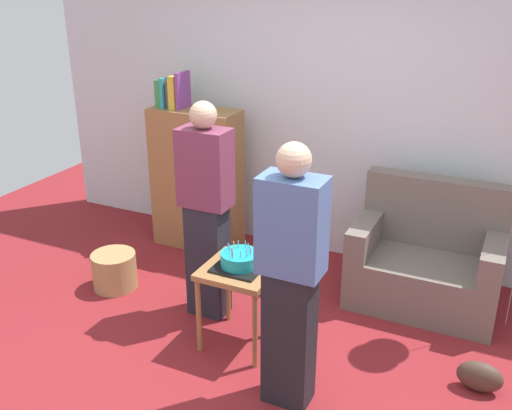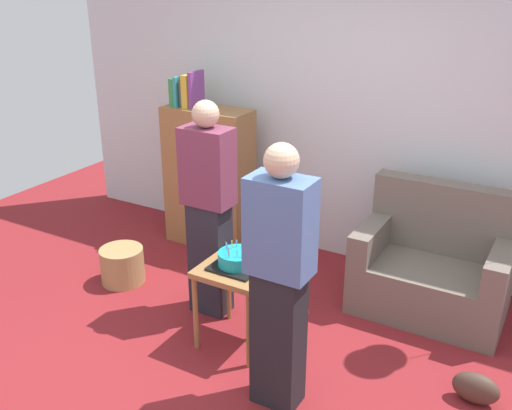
{
  "view_description": "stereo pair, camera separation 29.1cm",
  "coord_description": "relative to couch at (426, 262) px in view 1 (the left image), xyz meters",
  "views": [
    {
      "loc": [
        1.33,
        -2.69,
        2.46
      ],
      "look_at": [
        -0.25,
        0.64,
        0.95
      ],
      "focal_mm": 40.98,
      "sensor_mm": 36.0,
      "label": 1
    },
    {
      "loc": [
        1.59,
        -2.55,
        2.46
      ],
      "look_at": [
        -0.25,
        0.64,
        0.95
      ],
      "focal_mm": 40.98,
      "sensor_mm": 36.0,
      "label": 2
    }
  ],
  "objects": [
    {
      "name": "person_holding_cake",
      "position": [
        -0.53,
        -1.5,
        0.49
      ],
      "size": [
        0.36,
        0.22,
        1.63
      ],
      "rotation": [
        0.0,
        0.0,
        2.83
      ],
      "color": "black",
      "rests_on": "ground_plane"
    },
    {
      "name": "wall_back",
      "position": [
        -0.81,
        0.55,
        1.01
      ],
      "size": [
        6.0,
        0.1,
        2.7
      ],
      "primitive_type": "cube",
      "color": "silver",
      "rests_on": "ground_plane"
    },
    {
      "name": "ground_plane",
      "position": [
        -0.81,
        -1.5,
        -0.34
      ],
      "size": [
        8.0,
        8.0,
        0.0
      ],
      "primitive_type": "plane",
      "color": "maroon"
    },
    {
      "name": "person_blowing_candles",
      "position": [
        -1.45,
        -0.86,
        0.49
      ],
      "size": [
        0.36,
        0.22,
        1.63
      ],
      "rotation": [
        0.0,
        0.0,
        -0.09
      ],
      "color": "#23232D",
      "rests_on": "ground_plane"
    },
    {
      "name": "wicker_basket",
      "position": [
        -2.33,
        -0.87,
        -0.19
      ],
      "size": [
        0.36,
        0.36,
        0.3
      ],
      "primitive_type": "cylinder",
      "color": "#A88451",
      "rests_on": "ground_plane"
    },
    {
      "name": "couch",
      "position": [
        0.0,
        0.0,
        0.0
      ],
      "size": [
        1.1,
        0.7,
        0.96
      ],
      "color": "#6B6056",
      "rests_on": "ground_plane"
    },
    {
      "name": "bookshelf",
      "position": [
        -2.13,
        0.13,
        0.34
      ],
      "size": [
        0.8,
        0.36,
        1.61
      ],
      "color": "olive",
      "rests_on": "ground_plane"
    },
    {
      "name": "side_table",
      "position": [
        -1.05,
        -1.11,
        0.16
      ],
      "size": [
        0.48,
        0.48,
        0.59
      ],
      "color": "olive",
      "rests_on": "ground_plane"
    },
    {
      "name": "handbag",
      "position": [
        0.52,
        -0.93,
        -0.24
      ],
      "size": [
        0.28,
        0.14,
        0.2
      ],
      "primitive_type": "ellipsoid",
      "color": "#473328",
      "rests_on": "ground_plane"
    },
    {
      "name": "birthday_cake",
      "position": [
        -1.05,
        -1.11,
        0.3
      ],
      "size": [
        0.32,
        0.32,
        0.17
      ],
      "color": "black",
      "rests_on": "side_table"
    }
  ]
}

